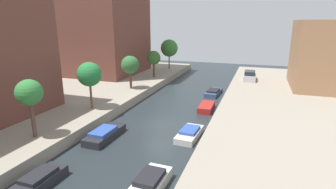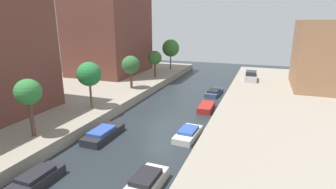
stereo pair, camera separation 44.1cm
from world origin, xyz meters
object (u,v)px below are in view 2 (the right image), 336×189
at_px(moored_boat_right_2, 188,134).
at_px(moored_boat_right_4, 214,92).
at_px(street_tree_2, 89,74).
at_px(street_tree_3, 131,65).
at_px(street_tree_1, 28,93).
at_px(street_tree_5, 171,48).
at_px(moored_boat_right_3, 206,107).
at_px(moored_boat_left_2, 103,134).
at_px(street_tree_4, 155,58).
at_px(moored_boat_right_1, 146,183).
at_px(apartment_tower_far, 108,7).
at_px(moored_boat_left_1, 35,181).
at_px(parked_car, 251,76).

relative_size(moored_boat_right_2, moored_boat_right_4, 0.89).
bearing_deg(street_tree_2, street_tree_3, 90.00).
bearing_deg(street_tree_1, moored_boat_right_4, 62.96).
xyz_separation_m(street_tree_5, moored_boat_right_3, (10.82, -18.55, -4.59)).
bearing_deg(street_tree_2, moored_boat_left_2, -45.52).
bearing_deg(street_tree_4, moored_boat_right_1, -68.36).
relative_size(street_tree_5, moored_boat_left_2, 1.26).
distance_m(street_tree_4, street_tree_5, 7.67).
bearing_deg(apartment_tower_far, moored_boat_right_2, -45.03).
xyz_separation_m(street_tree_1, street_tree_5, (0.00, 32.24, 0.43)).
xyz_separation_m(moored_boat_left_1, moored_boat_right_1, (6.48, 2.01, 0.05)).
distance_m(street_tree_2, street_tree_5, 24.73).
height_order(street_tree_1, moored_boat_right_3, street_tree_1).
xyz_separation_m(apartment_tower_far, street_tree_1, (8.68, -25.55, -7.55)).
relative_size(street_tree_3, moored_boat_left_1, 1.15).
bearing_deg(parked_car, moored_boat_right_3, -106.56).
relative_size(street_tree_2, parked_car, 1.13).
height_order(moored_boat_left_2, moored_boat_right_1, moored_boat_right_1).
xyz_separation_m(street_tree_3, moored_boat_right_2, (10.88, -10.45, -3.82)).
xyz_separation_m(parked_car, moored_boat_right_3, (-3.99, -13.41, -1.28)).
xyz_separation_m(moored_boat_right_1, moored_boat_right_4, (-0.11, 22.54, -0.10)).
bearing_deg(street_tree_1, street_tree_4, 90.00).
bearing_deg(apartment_tower_far, moored_boat_left_2, -60.09).
height_order(street_tree_1, street_tree_3, street_tree_1).
xyz_separation_m(street_tree_1, moored_boat_right_4, (10.46, 20.50, -4.16)).
height_order(street_tree_1, moored_boat_left_2, street_tree_1).
xyz_separation_m(street_tree_3, moored_boat_right_1, (10.57, -18.46, -3.72)).
height_order(street_tree_2, street_tree_3, street_tree_2).
bearing_deg(street_tree_5, street_tree_3, -90.00).
distance_m(street_tree_2, moored_boat_right_2, 11.77).
distance_m(street_tree_4, moored_boat_left_2, 21.96).
distance_m(street_tree_5, moored_boat_left_2, 29.53).
bearing_deg(moored_boat_right_3, moored_boat_left_1, -110.77).
height_order(apartment_tower_far, street_tree_4, apartment_tower_far).
distance_m(street_tree_5, parked_car, 16.02).
height_order(street_tree_5, moored_boat_right_3, street_tree_5).
xyz_separation_m(street_tree_4, street_tree_5, (0.00, 7.62, 0.87)).
distance_m(apartment_tower_far, moored_boat_right_1, 35.59).
height_order(moored_boat_left_2, moored_boat_right_2, moored_boat_left_2).
height_order(parked_car, moored_boat_right_3, parked_car).
height_order(street_tree_3, moored_boat_right_3, street_tree_3).
bearing_deg(moored_boat_right_4, moored_boat_right_2, -88.33).
relative_size(street_tree_2, moored_boat_right_1, 1.31).
bearing_deg(moored_boat_left_1, street_tree_4, 98.13).
xyz_separation_m(street_tree_1, moored_boat_right_3, (10.82, 13.69, -4.16)).
bearing_deg(moored_boat_left_2, moored_boat_right_1, -39.74).
height_order(apartment_tower_far, moored_boat_left_1, apartment_tower_far).
bearing_deg(moored_boat_left_1, street_tree_2, 109.50).
bearing_deg(moored_boat_right_4, street_tree_3, -158.69).
distance_m(street_tree_3, moored_boat_left_2, 14.20).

